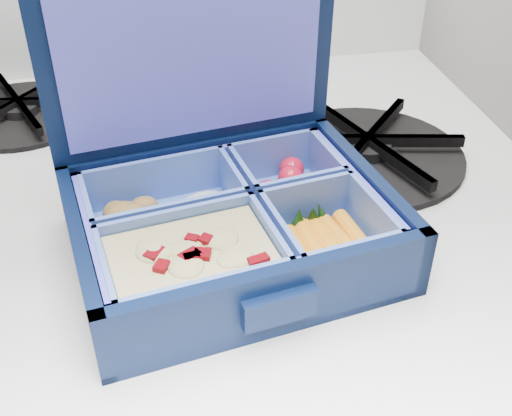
{
  "coord_description": "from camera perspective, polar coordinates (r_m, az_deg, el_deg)",
  "views": [
    {
      "loc": [
        0.54,
        1.14,
        1.29
      ],
      "look_at": [
        0.61,
        1.54,
        0.99
      ],
      "focal_mm": 45.0,
      "sensor_mm": 36.0,
      "label": 1
    }
  ],
  "objects": [
    {
      "name": "fork",
      "position": [
        0.66,
        2.47,
        5.35
      ],
      "size": [
        0.09,
        0.17,
        0.01
      ],
      "primitive_type": null,
      "rotation": [
        0.0,
        0.0,
        -0.39
      ],
      "color": "#A8A3BD",
      "rests_on": "stove"
    },
    {
      "name": "burner_grate_rear",
      "position": [
        0.76,
        -20.28,
        8.26
      ],
      "size": [
        0.18,
        0.18,
        0.02
      ],
      "primitive_type": "cylinder",
      "rotation": [
        0.0,
        0.0,
        -0.14
      ],
      "color": "black",
      "rests_on": "stove"
    },
    {
      "name": "bento_box",
      "position": [
        0.5,
        -2.14,
        -1.68
      ],
      "size": [
        0.27,
        0.23,
        0.06
      ],
      "primitive_type": null,
      "rotation": [
        0.0,
        0.0,
        0.18
      ],
      "color": "black",
      "rests_on": "stove"
    },
    {
      "name": "burner_grate",
      "position": [
        0.65,
        9.83,
        5.51
      ],
      "size": [
        0.23,
        0.23,
        0.03
      ],
      "primitive_type": "cylinder",
      "rotation": [
        0.0,
        0.0,
        -0.19
      ],
      "color": "black",
      "rests_on": "stove"
    }
  ]
}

